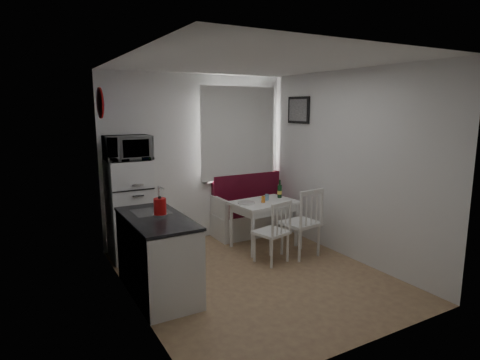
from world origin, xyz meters
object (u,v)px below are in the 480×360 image
at_px(chair_right, 305,216).
at_px(fridge, 130,210).
at_px(dining_table, 264,207).
at_px(microwave, 128,148).
at_px(kettle, 160,207).
at_px(wine_bottle, 280,189).
at_px(bench, 253,214).
at_px(kitchen_counter, 157,255).
at_px(chair_left, 275,226).

relative_size(chair_right, fridge, 0.38).
bearing_deg(dining_table, microwave, 160.02).
distance_m(kettle, wine_bottle, 2.35).
height_order(bench, fridge, fridge).
bearing_deg(fridge, wine_bottle, -11.10).
relative_size(microwave, kettle, 2.69).
bearing_deg(kitchen_counter, chair_left, 1.69).
relative_size(kitchen_counter, wine_bottle, 4.67).
bearing_deg(kettle, kitchen_counter, 172.71).
relative_size(bench, kettle, 6.25).
xyz_separation_m(bench, microwave, (-2.08, -0.16, 1.23)).
bearing_deg(fridge, chair_right, -29.64).
bearing_deg(microwave, wine_bottle, -9.85).
xyz_separation_m(microwave, kettle, (0.03, -1.20, -0.55)).
bearing_deg(kettle, fridge, 91.37).
bearing_deg(kettle, dining_table, 21.19).
bearing_deg(kitchen_counter, kettle, -7.29).
distance_m(fridge, wine_bottle, 2.27).
relative_size(chair_left, microwave, 0.83).
bearing_deg(chair_left, chair_right, -16.18).
xyz_separation_m(chair_right, microwave, (-2.12, 1.16, 0.95)).
distance_m(chair_right, kettle, 2.13).
xyz_separation_m(dining_table, microwave, (-1.87, 0.49, 0.93)).
xyz_separation_m(kitchen_counter, kettle, (0.05, -0.01, 0.56)).
xyz_separation_m(bench, dining_table, (-0.21, -0.65, 0.29)).
relative_size(chair_left, wine_bottle, 1.75).
relative_size(bench, microwave, 2.32).
height_order(kitchen_counter, chair_right, kitchen_counter).
relative_size(kitchen_counter, dining_table, 1.33).
bearing_deg(bench, wine_bottle, -75.30).
xyz_separation_m(kitchen_counter, fridge, (0.02, 1.24, 0.24)).
height_order(dining_table, chair_left, chair_left).
bearing_deg(microwave, fridge, 90.00).
distance_m(kitchen_counter, dining_table, 2.03).
xyz_separation_m(fridge, microwave, (0.00, -0.05, 0.86)).
relative_size(chair_left, fridge, 0.36).
xyz_separation_m(bench, kettle, (-2.05, -1.36, 0.68)).
relative_size(kitchen_counter, bench, 0.95).
bearing_deg(kitchen_counter, bench, 32.88).
height_order(fridge, microwave, microwave).
bearing_deg(fridge, kitchen_counter, -90.90).
height_order(dining_table, kettle, kettle).
bearing_deg(microwave, dining_table, -14.54).
xyz_separation_m(bench, wine_bottle, (0.14, -0.55, 0.52)).
relative_size(kitchen_counter, kettle, 5.92).
bearing_deg(wine_bottle, kitchen_counter, -160.18).
height_order(fridge, kettle, fridge).
bearing_deg(wine_bottle, fridge, 168.90).
height_order(bench, microwave, microwave).
height_order(dining_table, fridge, fridge).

